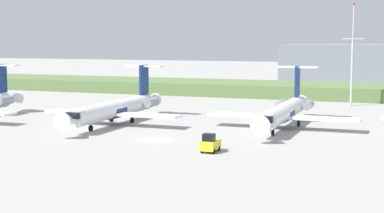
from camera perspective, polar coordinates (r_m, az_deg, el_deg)
The scene contains 6 objects.
ground_plane at distance 105.75m, azimuth 3.03°, elevation -0.68°, with size 500.00×500.00×0.00m, color #9E9B96.
grass_berm at distance 141.38m, azimuth 7.58°, elevation 1.71°, with size 320.00×20.00×2.99m, color #597542.
regional_jet_second at distance 93.05m, azimuth -7.48°, elevation -0.16°, with size 22.81×31.00×9.00m.
regional_jet_third at distance 89.61m, azimuth 9.11°, elevation -0.44°, with size 22.81×31.00×9.00m.
antenna_mast at distance 121.91m, azimuth 15.52°, elevation 4.14°, with size 4.40×0.50×20.80m.
baggage_tug at distance 69.40m, azimuth 1.80°, elevation -3.69°, with size 1.72×3.20×2.30m.
Camera 1 is at (31.48, -70.06, 13.39)m, focal length 54.07 mm.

